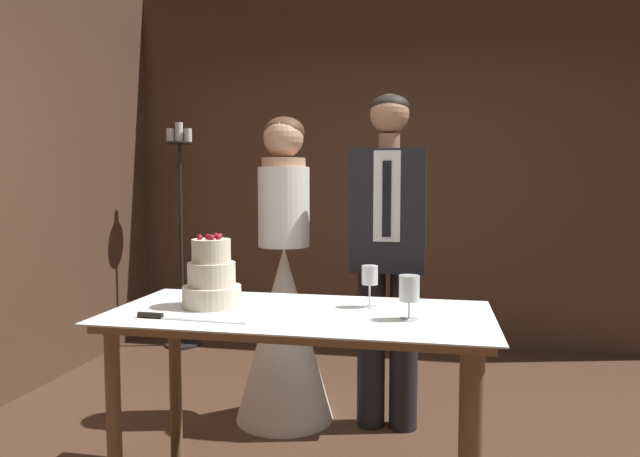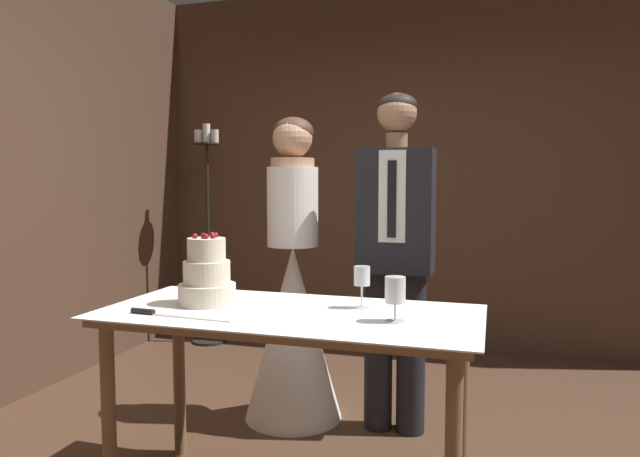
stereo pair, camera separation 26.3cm
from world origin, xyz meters
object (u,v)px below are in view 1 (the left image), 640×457
Objects in this scene: cake_table at (299,336)px; wine_glass_middle at (370,277)px; tiered_cake at (212,278)px; candle_stand at (181,235)px; wine_glass_near at (409,291)px; bride at (284,309)px; cake_knife at (170,317)px; groom at (388,246)px.

wine_glass_middle is at bearing 27.91° from cake_table.
candle_stand is (-1.08, 2.03, -0.02)m from tiered_cake.
bride is at bearing 128.85° from wine_glass_near.
bride is (-0.28, 0.84, -0.08)m from cake_table.
wine_glass_near is 0.25m from wine_glass_middle.
cake_knife is (-0.44, -0.22, 0.11)m from cake_table.
cake_knife is 0.90m from wine_glass_near.
bride is at bearing 83.43° from tiered_cake.
candle_stand is at bearing 125.27° from cake_table.
wine_glass_near is 0.90m from groom.
tiered_cake is 1.05m from groom.
groom is at bearing 50.73° from tiered_cake.
tiered_cake is at bearing -170.11° from wine_glass_middle.
wine_glass_near is (0.87, 0.17, 0.10)m from cake_knife.
bride is at bearing 108.74° from cake_table.
cake_table is 0.48m from wine_glass_near.
tiered_cake is 0.87m from bride.
cake_knife is at bearing -98.62° from bride.
bride reaches higher than wine_glass_near.
tiered_cake is 0.17× the size of candle_stand.
bride is 0.94× the size of groom.
cake_table is at bearing 28.41° from cake_knife.
candle_stand reaches higher than groom.
candle_stand reaches higher than bride.
cake_knife is at bearing -124.65° from groom.
cake_table is at bearing -71.26° from bride.
groom reaches higher than bride.
bride reaches higher than cake_table.
groom reaches higher than wine_glass_middle.
cake_table is 0.37m from wine_glass_middle.
candle_stand is at bearing 144.88° from groom.
wine_glass_middle is 0.10× the size of groom.
cake_table is 5.00× the size of tiered_cake.
cake_table is at bearing -152.09° from wine_glass_middle.
cake_table is at bearing -54.73° from candle_stand.
cake_knife is 0.25× the size of groom.
bride reaches higher than tiered_cake.
cake_knife is 2.49m from candle_stand.
candle_stand is at bearing 133.79° from bride.
wine_glass_middle is at bearing 29.12° from cake_knife.
tiered_cake is (-0.38, 0.03, 0.22)m from cake_table.
candle_stand is (-1.46, 2.06, 0.19)m from cake_table.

